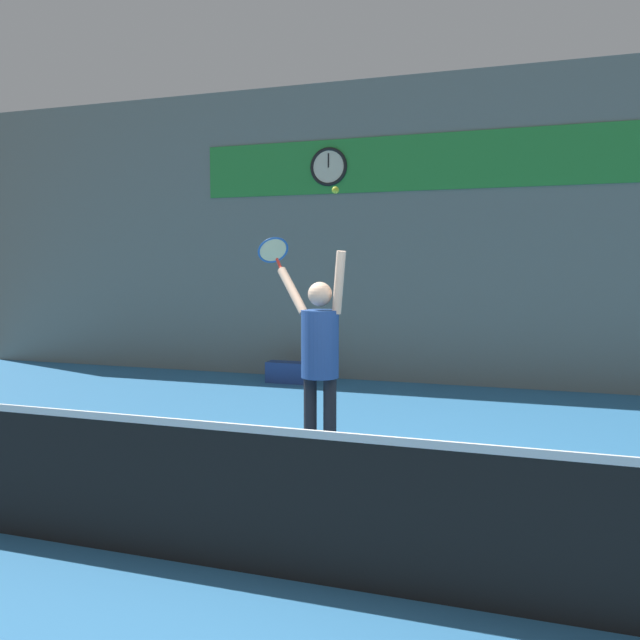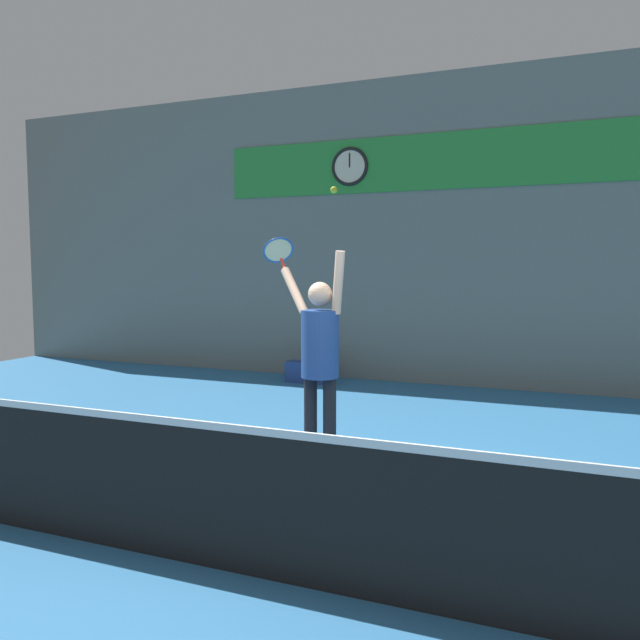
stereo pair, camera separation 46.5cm
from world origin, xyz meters
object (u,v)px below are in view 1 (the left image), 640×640
(tennis_racket, at_px, (273,251))
(equipment_bag, at_px, (289,372))
(tennis_ball, at_px, (335,190))
(scoreboard_clock, at_px, (329,167))
(tennis_player, at_px, (320,351))

(tennis_racket, bearing_deg, equipment_bag, 107.85)
(tennis_ball, height_order, equipment_bag, tennis_ball)
(tennis_ball, bearing_deg, equipment_bag, 116.11)
(tennis_ball, xyz_separation_m, equipment_bag, (-1.95, 3.99, -2.46))
(tennis_ball, bearing_deg, scoreboard_clock, 107.63)
(tennis_racket, distance_m, tennis_ball, 1.19)
(tennis_player, height_order, equipment_bag, tennis_player)
(equipment_bag, bearing_deg, tennis_ball, -63.89)
(equipment_bag, bearing_deg, tennis_player, -65.47)
(tennis_player, relative_size, tennis_racket, 4.95)
(tennis_player, distance_m, tennis_ball, 1.55)
(tennis_racket, xyz_separation_m, equipment_bag, (-1.09, 3.38, -1.92))
(tennis_player, relative_size, tennis_ball, 31.81)
(equipment_bag, bearing_deg, scoreboard_clock, 49.64)
(tennis_racket, relative_size, tennis_ball, 6.43)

